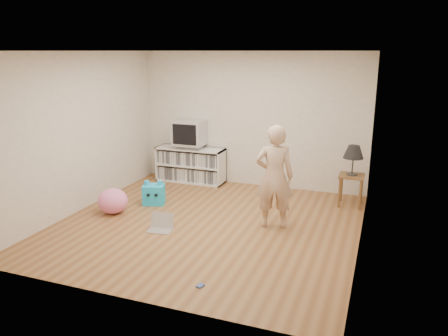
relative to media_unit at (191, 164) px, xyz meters
name	(u,v)px	position (x,y,z in m)	size (l,w,h in m)	color
ground	(208,224)	(1.20, -2.04, -0.35)	(4.50, 4.50, 0.00)	brown
walls	(207,142)	(1.20, -2.04, 0.95)	(4.52, 4.52, 2.60)	beige
ceiling	(206,51)	(1.20, -2.04, 2.25)	(4.50, 4.50, 0.01)	white
media_unit	(191,164)	(0.00, 0.00, 0.00)	(1.40, 0.45, 0.70)	white
dvd_deck	(190,146)	(0.00, -0.02, 0.39)	(0.45, 0.35, 0.07)	gray
crt_tv	(190,132)	(0.00, -0.02, 0.67)	(0.60, 0.53, 0.50)	#B1B1B6
side_table	(351,182)	(3.19, -0.39, 0.07)	(0.42, 0.42, 0.55)	brown
table_lamp	(354,153)	(3.19, -0.39, 0.59)	(0.34, 0.34, 0.52)	#333333
person	(274,177)	(2.18, -1.77, 0.44)	(0.57, 0.38, 1.58)	#D0AB8E
laptop	(161,225)	(0.63, -2.47, -0.28)	(0.39, 0.33, 0.24)	silver
playing_cards	(200,286)	(1.83, -3.78, -0.34)	(0.07, 0.09, 0.02)	#405CAD
plush_blue	(154,194)	(-0.03, -1.50, -0.17)	(0.44, 0.39, 0.42)	#17B0ED
plush_pink	(113,201)	(-0.45, -2.12, -0.14)	(0.49, 0.49, 0.41)	pink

